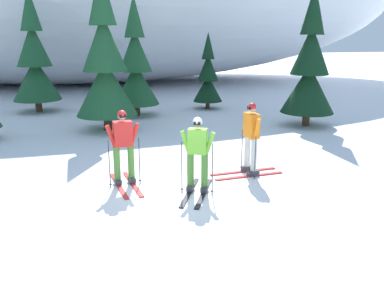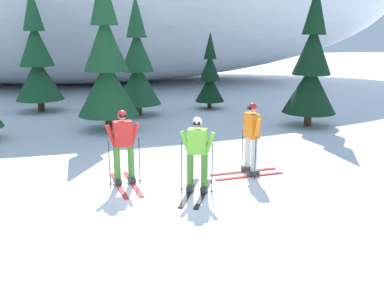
{
  "view_description": "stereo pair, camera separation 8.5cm",
  "coord_description": "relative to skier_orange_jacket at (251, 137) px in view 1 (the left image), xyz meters",
  "views": [
    {
      "loc": [
        -1.44,
        -8.43,
        3.43
      ],
      "look_at": [
        0.61,
        0.6,
        0.95
      ],
      "focal_mm": 39.01,
      "sensor_mm": 36.0,
      "label": 1
    },
    {
      "loc": [
        -1.35,
        -8.45,
        3.43
      ],
      "look_at": [
        0.61,
        0.6,
        0.95
      ],
      "focal_mm": 39.01,
      "sensor_mm": 36.0,
      "label": 2
    }
  ],
  "objects": [
    {
      "name": "pine_tree_far_right",
      "position": [
        4.07,
        4.86,
        1.19
      ],
      "size": [
        1.98,
        1.98,
        5.13
      ],
      "color": "#47301E",
      "rests_on": "ground"
    },
    {
      "name": "pine_tree_right",
      "position": [
        1.36,
        9.24,
        0.5
      ],
      "size": [
        1.34,
        1.34,
        3.47
      ],
      "color": "#47301E",
      "rests_on": "ground"
    },
    {
      "name": "pine_tree_center_right",
      "position": [
        -2.01,
        8.27,
        1.11
      ],
      "size": [
        1.91,
        1.91,
        4.95
      ],
      "color": "#47301E",
      "rests_on": "ground"
    },
    {
      "name": "skier_red_jacket",
      "position": [
        -3.1,
        -0.04,
        -0.04
      ],
      "size": [
        0.8,
        1.78,
        1.75
      ],
      "color": "red",
      "rests_on": "ground"
    },
    {
      "name": "pine_tree_center_left",
      "position": [
        -3.3,
        5.76,
        1.39
      ],
      "size": [
        2.17,
        2.17,
        5.62
      ],
      "color": "#47301E",
      "rests_on": "ground"
    },
    {
      "name": "ground_plane",
      "position": [
        -2.16,
        -0.91,
        -0.96
      ],
      "size": [
        120.0,
        120.0,
        0.0
      ],
      "primitive_type": "plane",
      "color": "white"
    },
    {
      "name": "pine_tree_left",
      "position": [
        -6.2,
        10.14,
        1.28
      ],
      "size": [
        2.06,
        2.06,
        5.35
      ],
      "color": "#47301E",
      "rests_on": "ground"
    },
    {
      "name": "skier_orange_jacket",
      "position": [
        0.0,
        0.0,
        0.0
      ],
      "size": [
        1.83,
        0.84,
        1.8
      ],
      "color": "red",
      "rests_on": "ground"
    },
    {
      "name": "skier_lime_jacket",
      "position": [
        -1.56,
        -0.9,
        -0.08
      ],
      "size": [
        1.09,
        1.77,
        1.7
      ],
      "color": "black",
      "rests_on": "ground"
    }
  ]
}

